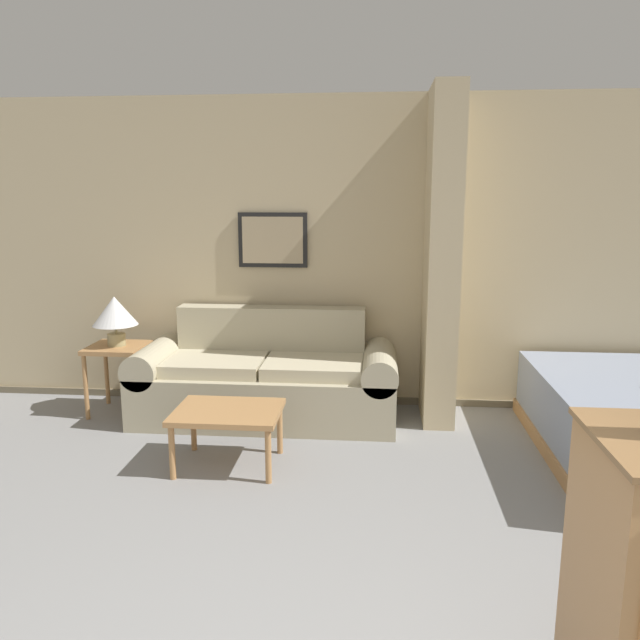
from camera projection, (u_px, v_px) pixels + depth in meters
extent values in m
cube|color=#CCB78E|center=(378.00, 254.00, 5.28)|extent=(7.62, 0.12, 2.60)
cube|color=#70644E|center=(375.00, 400.00, 5.46)|extent=(7.62, 0.02, 0.06)
cube|color=black|center=(273.00, 240.00, 5.25)|extent=(0.59, 0.02, 0.46)
cube|color=tan|center=(273.00, 240.00, 5.24)|extent=(0.52, 0.01, 0.39)
cube|color=#CCB78E|center=(441.00, 259.00, 4.87)|extent=(0.24, 0.62, 2.60)
cube|color=#B7AD8E|center=(266.00, 394.00, 5.06)|extent=(1.58, 0.84, 0.41)
cube|color=#B7AD8E|center=(272.00, 333.00, 5.29)|extent=(1.58, 0.20, 0.46)
cube|color=#B7AD8E|center=(157.00, 391.00, 5.14)|extent=(0.25, 0.84, 0.41)
cylinder|color=#B7AD8E|center=(155.00, 360.00, 5.09)|extent=(0.28, 0.84, 0.28)
cube|color=#B7AD8E|center=(379.00, 397.00, 4.98)|extent=(0.25, 0.84, 0.41)
cylinder|color=#B7AD8E|center=(380.00, 366.00, 4.93)|extent=(0.28, 0.84, 0.28)
cube|color=beige|center=(216.00, 364.00, 5.00)|extent=(0.77, 0.60, 0.10)
cube|color=beige|center=(314.00, 367.00, 4.93)|extent=(0.77, 0.60, 0.10)
cube|color=#B27F4C|center=(228.00, 412.00, 4.14)|extent=(0.70, 0.55, 0.04)
cylinder|color=#B27F4C|center=(172.00, 453.00, 3.97)|extent=(0.04, 0.04, 0.36)
cylinder|color=#B27F4C|center=(268.00, 456.00, 3.92)|extent=(0.04, 0.04, 0.36)
cylinder|color=#B27F4C|center=(193.00, 426.00, 4.43)|extent=(0.04, 0.04, 0.36)
cylinder|color=#B27F4C|center=(280.00, 429.00, 4.38)|extent=(0.04, 0.04, 0.36)
cube|color=#B27F4C|center=(117.00, 348.00, 5.14)|extent=(0.45, 0.45, 0.04)
cylinder|color=#B27F4C|center=(86.00, 387.00, 5.03)|extent=(0.04, 0.04, 0.54)
cylinder|color=#B27F4C|center=(133.00, 389.00, 4.99)|extent=(0.04, 0.04, 0.54)
cylinder|color=#B27F4C|center=(107.00, 374.00, 5.41)|extent=(0.04, 0.04, 0.54)
cylinder|color=#B27F4C|center=(151.00, 375.00, 5.38)|extent=(0.04, 0.04, 0.54)
cylinder|color=tan|center=(117.00, 340.00, 5.13)|extent=(0.15, 0.15, 0.10)
cylinder|color=tan|center=(116.00, 329.00, 5.11)|extent=(0.02, 0.02, 0.07)
cone|color=silver|center=(115.00, 311.00, 5.08)|extent=(0.36, 0.36, 0.24)
cube|color=white|center=(629.00, 366.00, 4.91)|extent=(1.48, 0.36, 0.10)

